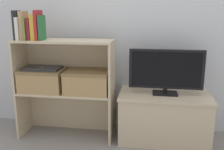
{
  "coord_description": "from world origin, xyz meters",
  "views": [
    {
      "loc": [
        0.33,
        -2.08,
        1.18
      ],
      "look_at": [
        0.0,
        0.16,
        0.61
      ],
      "focal_mm": 42.0,
      "sensor_mm": 36.0,
      "label": 1
    }
  ],
  "objects": [
    {
      "name": "storage_basket_right",
      "position": [
        -0.22,
        0.15,
        0.56
      ],
      "size": [
        0.4,
        0.29,
        0.2
      ],
      "color": "tan",
      "rests_on": "bookshelf_lower_tier"
    },
    {
      "name": "storage_basket_left",
      "position": [
        -0.64,
        0.15,
        0.56
      ],
      "size": [
        0.4,
        0.29,
        0.2
      ],
      "color": "tan",
      "rests_on": "bookshelf_lower_tier"
    },
    {
      "name": "wall_back",
      "position": [
        0.0,
        0.47,
        1.2
      ],
      "size": [
        10.0,
        0.05,
        2.4
      ],
      "color": "silver",
      "rests_on": "ground_plane"
    },
    {
      "name": "ground_plane",
      "position": [
        0.0,
        0.0,
        0.0
      ],
      "size": [
        16.0,
        16.0,
        0.0
      ],
      "primitive_type": "plane",
      "color": "gray"
    },
    {
      "name": "book_ivory",
      "position": [
        -0.81,
        0.1,
        1.02
      ],
      "size": [
        0.03,
        0.15,
        0.2
      ],
      "color": "silver",
      "rests_on": "bookshelf_upper_tier"
    },
    {
      "name": "book_mustard",
      "position": [
        -0.67,
        0.1,
        1.03
      ],
      "size": [
        0.04,
        0.14,
        0.22
      ],
      "color": "gold",
      "rests_on": "bookshelf_upper_tier"
    },
    {
      "name": "book_forest",
      "position": [
        -0.61,
        0.1,
        1.03
      ],
      "size": [
        0.02,
        0.13,
        0.21
      ],
      "color": "#286638",
      "rests_on": "bookshelf_upper_tier"
    },
    {
      "name": "tv_stand",
      "position": [
        0.48,
        0.22,
        0.22
      ],
      "size": [
        0.82,
        0.45,
        0.44
      ],
      "color": "#CCB793",
      "rests_on": "ground_plane"
    },
    {
      "name": "bookshelf_lower_tier",
      "position": [
        -0.43,
        0.22,
        0.29
      ],
      "size": [
        0.89,
        0.33,
        0.45
      ],
      "color": "#CCB793",
      "rests_on": "ground_plane"
    },
    {
      "name": "bookshelf_upper_tier",
      "position": [
        -0.43,
        0.23,
        0.75
      ],
      "size": [
        0.89,
        0.33,
        0.48
      ],
      "color": "#CCB793",
      "rests_on": "bookshelf_lower_tier"
    },
    {
      "name": "book_crimson",
      "position": [
        -0.64,
        0.1,
        1.05
      ],
      "size": [
        0.02,
        0.15,
        0.26
      ],
      "color": "#B22328",
      "rests_on": "bookshelf_upper_tier"
    },
    {
      "name": "book_tan",
      "position": [
        -0.77,
        0.1,
        1.05
      ],
      "size": [
        0.03,
        0.13,
        0.25
      ],
      "color": "tan",
      "rests_on": "bookshelf_upper_tier"
    },
    {
      "name": "laptop",
      "position": [
        -0.64,
        0.15,
        0.66
      ],
      "size": [
        0.33,
        0.22,
        0.02
      ],
      "color": "#2D2D33",
      "rests_on": "storage_basket_left"
    },
    {
      "name": "book_maroon",
      "position": [
        -0.71,
        0.1,
        1.02
      ],
      "size": [
        0.03,
        0.13,
        0.19
      ],
      "color": "maroon",
      "rests_on": "bookshelf_upper_tier"
    },
    {
      "name": "book_olive",
      "position": [
        -0.74,
        0.1,
        1.02
      ],
      "size": [
        0.02,
        0.16,
        0.19
      ],
      "color": "olive",
      "rests_on": "bookshelf_upper_tier"
    },
    {
      "name": "tv",
      "position": [
        0.48,
        0.21,
        0.66
      ],
      "size": [
        0.65,
        0.14,
        0.41
      ],
      "color": "black",
      "rests_on": "tv_stand"
    },
    {
      "name": "book_charcoal",
      "position": [
        -0.84,
        0.1,
        1.05
      ],
      "size": [
        0.02,
        0.13,
        0.25
      ],
      "color": "#232328",
      "rests_on": "bookshelf_upper_tier"
    }
  ]
}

